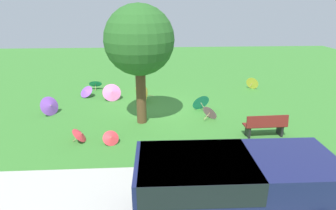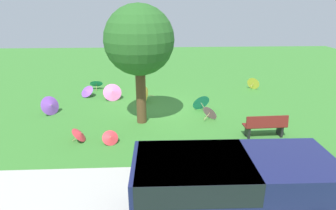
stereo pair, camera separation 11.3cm
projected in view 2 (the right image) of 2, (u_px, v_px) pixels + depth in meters
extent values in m
plane|color=#387A2D|center=(156.00, 111.00, 13.22)|extent=(40.00, 40.00, 0.00)
cube|color=#B2AFA8|center=(159.00, 210.00, 6.96)|extent=(40.00, 3.94, 0.01)
cube|color=#191E4C|center=(232.00, 184.00, 6.55)|extent=(4.62, 1.95, 1.35)
cube|color=black|center=(193.00, 170.00, 6.38)|extent=(2.60, 1.95, 0.55)
cylinder|color=black|center=(163.00, 179.00, 7.55)|extent=(0.76, 0.23, 0.76)
cylinder|color=black|center=(281.00, 176.00, 7.66)|extent=(0.76, 0.23, 0.76)
cube|color=maroon|center=(264.00, 125.00, 10.66)|extent=(1.62, 0.51, 0.05)
cube|color=maroon|center=(267.00, 122.00, 10.39)|extent=(1.60, 0.17, 0.45)
cube|color=black|center=(247.00, 131.00, 10.68)|extent=(0.10, 0.41, 0.45)
cube|color=black|center=(280.00, 130.00, 10.79)|extent=(0.10, 0.41, 0.45)
cylinder|color=brown|center=(141.00, 93.00, 11.63)|extent=(0.41, 0.41, 2.63)
sphere|color=#286023|center=(139.00, 40.00, 10.90)|extent=(2.76, 2.76, 2.76)
cylinder|color=tan|center=(76.00, 138.00, 10.37)|extent=(0.26, 0.03, 0.25)
cone|color=#D8383F|center=(80.00, 134.00, 10.32)|extent=(0.53, 0.63, 0.54)
sphere|color=tan|center=(81.00, 133.00, 10.31)|extent=(0.05, 0.04, 0.05)
cylinder|color=tan|center=(112.00, 94.00, 14.95)|extent=(0.12, 0.42, 0.30)
cone|color=pink|center=(112.00, 92.00, 14.62)|extent=(1.08, 0.88, 0.89)
sphere|color=tan|center=(112.00, 91.00, 14.53)|extent=(0.05, 0.06, 0.05)
cylinder|color=tan|center=(207.00, 116.00, 12.10)|extent=(0.32, 0.28, 0.22)
cone|color=pink|center=(211.00, 112.00, 12.22)|extent=(0.80, 0.83, 0.69)
sphere|color=tan|center=(212.00, 111.00, 12.25)|extent=(0.06, 0.06, 0.05)
cylinder|color=tan|center=(110.00, 139.00, 10.31)|extent=(0.11, 0.26, 0.23)
cone|color=#D8383F|center=(110.00, 138.00, 10.11)|extent=(0.70, 0.63, 0.52)
sphere|color=tan|center=(111.00, 137.00, 10.06)|extent=(0.05, 0.06, 0.05)
cylinder|color=tan|center=(96.00, 87.00, 16.40)|extent=(0.05, 0.30, 0.35)
cone|color=teal|center=(96.00, 82.00, 16.50)|extent=(0.80, 0.74, 0.61)
sphere|color=tan|center=(96.00, 81.00, 16.53)|extent=(0.04, 0.05, 0.05)
cylinder|color=tan|center=(143.00, 88.00, 16.29)|extent=(0.28, 0.24, 0.21)
cone|color=yellow|center=(139.00, 86.00, 16.10)|extent=(0.76, 0.78, 0.63)
sphere|color=tan|center=(139.00, 86.00, 16.05)|extent=(0.06, 0.06, 0.05)
cylinder|color=tan|center=(203.00, 106.00, 13.08)|extent=(0.16, 0.39, 0.21)
cone|color=teal|center=(200.00, 102.00, 13.28)|extent=(0.97, 0.78, 0.84)
sphere|color=tan|center=(199.00, 100.00, 13.34)|extent=(0.05, 0.06, 0.05)
cylinder|color=tan|center=(89.00, 93.00, 15.37)|extent=(0.18, 0.24, 0.29)
cone|color=purple|center=(86.00, 91.00, 15.16)|extent=(0.95, 0.93, 0.60)
sphere|color=tan|center=(86.00, 90.00, 15.11)|extent=(0.06, 0.06, 0.05)
cylinder|color=tan|center=(46.00, 107.00, 12.96)|extent=(0.48, 0.35, 0.25)
cone|color=purple|center=(51.00, 105.00, 12.74)|extent=(0.88, 0.98, 0.87)
sphere|color=tan|center=(51.00, 105.00, 12.70)|extent=(0.06, 0.06, 0.05)
cylinder|color=tan|center=(252.00, 85.00, 16.35)|extent=(0.25, 0.30, 0.12)
cone|color=yellow|center=(254.00, 83.00, 16.51)|extent=(0.75, 0.69, 0.73)
sphere|color=tan|center=(254.00, 83.00, 16.55)|extent=(0.06, 0.06, 0.04)
cylinder|color=tan|center=(149.00, 95.00, 14.46)|extent=(0.49, 0.21, 0.16)
cone|color=yellow|center=(143.00, 95.00, 14.30)|extent=(0.66, 0.90, 0.83)
sphere|color=tan|center=(142.00, 94.00, 14.26)|extent=(0.05, 0.05, 0.04)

